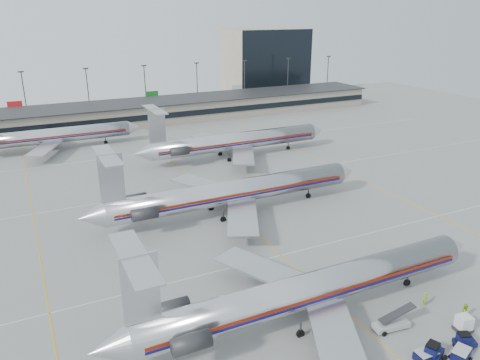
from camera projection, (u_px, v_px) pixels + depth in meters
ground at (323, 292)px, 56.15m from camera, size 260.00×260.00×0.00m
apron_markings at (281, 255)px, 64.59m from camera, size 160.00×0.15×0.02m
terminal at (129, 113)px, 137.85m from camera, size 162.00×17.00×6.25m
light_mast_row at (117, 88)px, 147.84m from camera, size 163.60×0.40×15.28m
distant_building at (265, 62)px, 185.44m from camera, size 30.00×20.00×25.00m
jet_foreground at (305, 290)px, 50.24m from camera, size 47.00×27.67×12.30m
jet_second_row at (228, 192)px, 76.68m from camera, size 49.38×29.08×12.93m
jet_third_row at (233, 141)px, 106.25m from camera, size 47.36×29.13×12.95m
jet_back_row at (46, 136)px, 111.69m from camera, size 43.83×26.96×11.98m
tug_center at (433, 353)px, 44.99m from camera, size 2.74×2.08×2.00m
tug_right at (464, 341)px, 46.75m from camera, size 2.40×1.83×1.75m
cart_inner at (426, 356)px, 44.93m from camera, size 2.09×1.47×1.16m
cart_outer at (461, 354)px, 45.23m from camera, size 2.36×2.01×1.13m
uld_container at (464, 324)px, 49.15m from camera, size 1.90×1.66×1.80m
belt_loader at (392, 324)px, 49.54m from camera, size 4.78×1.90×2.47m
ramp_worker_near at (425, 299)px, 53.34m from camera, size 0.77×0.77×1.80m
ramp_worker_far at (465, 312)px, 50.91m from camera, size 0.99×0.79×1.96m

